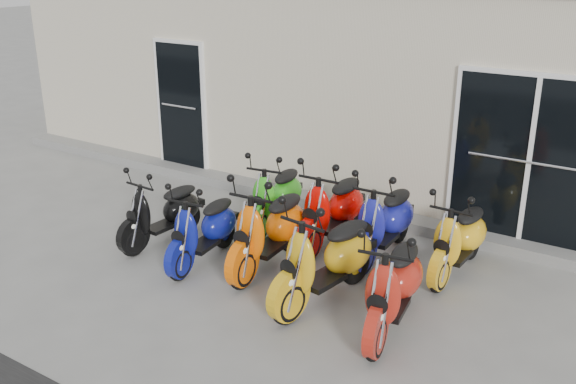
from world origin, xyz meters
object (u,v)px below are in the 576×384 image
scooter_front_orange_a (269,219)px  scooter_back_blue (385,212)px  scooter_front_orange_b (326,247)px  scooter_back_green (276,188)px  scooter_front_black (162,204)px  scooter_front_blue (203,220)px  scooter_front_red (394,275)px  scooter_back_red (333,199)px  scooter_back_yellow (460,230)px

scooter_front_orange_a → scooter_back_blue: (1.04, 1.03, -0.03)m
scooter_front_orange_b → scooter_back_green: size_ratio=1.11×
scooter_front_black → scooter_front_blue: (0.84, -0.16, 0.01)m
scooter_back_green → scooter_front_blue: bearing=-105.0°
scooter_front_blue → scooter_front_red: size_ratio=0.91×
scooter_front_orange_a → scooter_back_green: size_ratio=1.09×
scooter_back_red → scooter_back_blue: size_ratio=1.03×
scooter_front_black → scooter_back_yellow: scooter_back_yellow is taller
scooter_front_red → scooter_back_yellow: 1.56m
scooter_front_black → scooter_back_red: scooter_back_red is taller
scooter_front_blue → scooter_back_blue: bearing=30.0°
scooter_front_red → scooter_back_yellow: scooter_front_red is taller
scooter_front_orange_b → scooter_back_green: bearing=147.4°
scooter_front_orange_b → scooter_front_black: bearing=-175.3°
scooter_front_black → scooter_front_orange_b: scooter_front_orange_b is taller
scooter_front_blue → scooter_back_red: size_ratio=0.89×
scooter_back_blue → scooter_back_yellow: 0.94m
scooter_front_black → scooter_back_green: size_ratio=0.94×
scooter_back_green → scooter_back_blue: 1.67m
scooter_front_black → scooter_front_orange_b: 2.60m
scooter_front_blue → scooter_back_green: bearing=77.3°
scooter_back_blue → scooter_back_yellow: scooter_back_blue is taller
scooter_back_yellow → scooter_front_red: bearing=-93.2°
scooter_front_orange_b → scooter_back_yellow: bearing=63.8°
scooter_front_orange_b → scooter_back_red: 1.51m
scooter_back_blue → scooter_front_blue: bearing=-144.5°
scooter_back_red → scooter_back_green: bearing=175.0°
scooter_front_blue → scooter_front_black: bearing=162.6°
scooter_front_blue → scooter_back_green: (0.15, 1.39, 0.03)m
scooter_front_black → scooter_front_orange_a: (1.61, 0.15, 0.09)m
scooter_front_black → scooter_front_orange_a: scooter_front_orange_a is taller
scooter_front_orange_a → scooter_front_orange_b: 1.04m
scooter_back_blue → scooter_back_green: bearing=177.6°
scooter_front_red → scooter_back_green: size_ratio=1.04×
scooter_front_black → scooter_back_blue: 2.91m
scooter_front_blue → scooter_back_blue: scooter_back_blue is taller
scooter_front_black → scooter_back_red: size_ratio=0.87×
scooter_front_black → scooter_back_blue: bearing=27.8°
scooter_front_orange_a → scooter_back_yellow: 2.27m
scooter_front_orange_b → scooter_back_yellow: (1.00, 1.43, -0.08)m
scooter_back_yellow → scooter_front_orange_a: bearing=-148.9°
scooter_back_red → scooter_front_orange_a: bearing=-108.2°
scooter_front_orange_a → scooter_front_red: (1.83, -0.46, -0.03)m
scooter_back_green → scooter_back_red: bearing=-12.7°
scooter_front_black → scooter_back_yellow: size_ratio=0.96×
scooter_front_orange_a → scooter_front_red: size_ratio=1.05×
scooter_back_blue → scooter_front_black: bearing=-157.0°
scooter_front_black → scooter_back_yellow: bearing=22.7°
scooter_back_red → scooter_front_blue: bearing=-130.3°
scooter_back_red → scooter_back_blue: 0.74m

